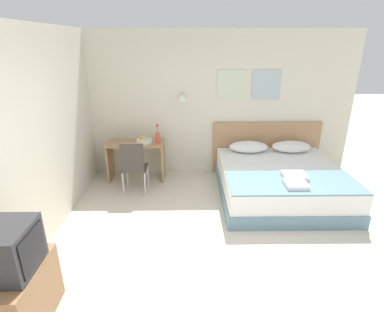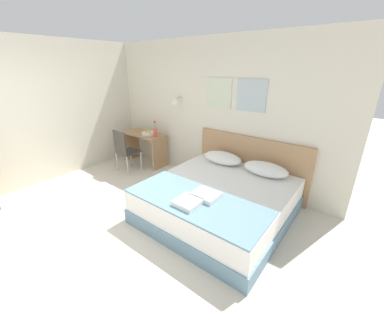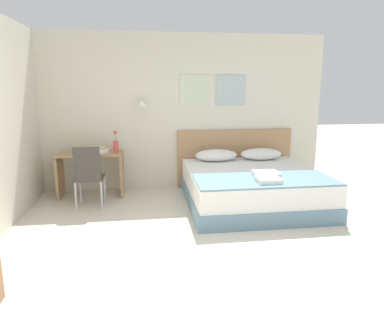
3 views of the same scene
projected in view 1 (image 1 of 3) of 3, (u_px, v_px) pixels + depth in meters
name	position (u px, v px, depth m)	size (l,w,h in m)	color
ground_plane	(227.00, 269.00, 3.42)	(24.00, 24.00, 0.00)	beige
wall_back	(212.00, 105.00, 5.57)	(5.27, 0.31, 2.65)	beige
bed	(279.00, 182.00, 4.95)	(1.94, 1.99, 0.52)	#66899E
headboard	(266.00, 147.00, 5.82)	(2.06, 0.06, 1.01)	#A87F56
pillow_left	(249.00, 147.00, 5.51)	(0.71, 0.41, 0.20)	white
pillow_right	(291.00, 147.00, 5.52)	(0.71, 0.41, 0.20)	white
throw_blanket	(293.00, 182.00, 4.31)	(1.88, 0.80, 0.02)	#66899E
folded_towel_near_foot	(295.00, 176.00, 4.43)	(0.34, 0.30, 0.06)	white
folded_towel_mid_bed	(296.00, 184.00, 4.17)	(0.30, 0.29, 0.06)	white
desk	(136.00, 154.00, 5.52)	(1.03, 0.49, 0.72)	#A87F56
desk_chair	(134.00, 165.00, 4.93)	(0.40, 0.40, 0.94)	#3D3833
fruit_bowl	(144.00, 141.00, 5.41)	(0.28, 0.28, 0.11)	silver
flower_vase	(158.00, 136.00, 5.37)	(0.09, 0.09, 0.35)	#D14C42
tv_stand	(17.00, 297.00, 2.67)	(0.49, 0.73, 0.61)	#8E6642
television	(4.00, 250.00, 2.48)	(0.48, 0.47, 0.43)	#2D2D30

